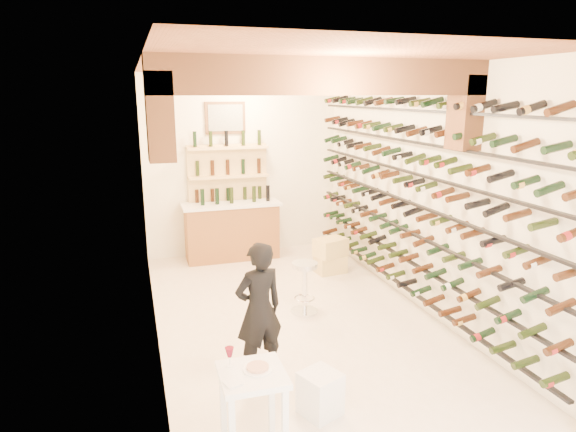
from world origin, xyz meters
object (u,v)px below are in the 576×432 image
Objects in this scene: back_counter at (232,229)px; chrome_barstool at (305,284)px; wine_rack at (404,195)px; white_stool at (320,393)px; crate_lower at (330,264)px; tasting_table at (252,387)px; person at (259,310)px.

back_counter reaches higher than chrome_barstool.
back_counter is 2.43× the size of chrome_barstool.
wine_rack is 8.15× the size of chrome_barstool.
white_stool reaches higher than crate_lower.
tasting_table is 1.29× the size of chrome_barstool.
wine_rack is at bearing -166.16° from person.
wine_rack is 1.78m from chrome_barstool.
wine_rack reaches higher than white_stool.
wine_rack is 3.65m from tasting_table.
wine_rack is 3.09m from white_stool.
person is (-0.47, -3.82, 0.18)m from back_counter.
white_stool is at bearing -91.40° from back_counter.
wine_rack is at bearing 42.18° from tasting_table.
white_stool is 1.04m from person.
person reaches higher than tasting_table.
tasting_table is (-0.82, -4.98, 0.08)m from back_counter.
chrome_barstool is (0.94, 1.28, -0.31)m from person.
person is at bearing -97.05° from back_counter.
wine_rack reaches higher than crate_lower.
back_counter is at bearing 81.51° from tasting_table.
chrome_barstool is at bearing 175.30° from wine_rack.
chrome_barstool reaches higher than crate_lower.
white_stool is at bearing -113.57° from crate_lower.
tasting_table reaches higher than chrome_barstool.
tasting_table is at bearing -138.72° from wine_rack.
person reaches higher than crate_lower.
crate_lower is (0.91, 1.33, -0.26)m from chrome_barstool.
wine_rack is 3.35× the size of back_counter.
person is at bearing 74.08° from tasting_table.
back_counter is at bearing 138.82° from crate_lower.
wine_rack reaches higher than tasting_table.
white_stool is 3.74m from crate_lower.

